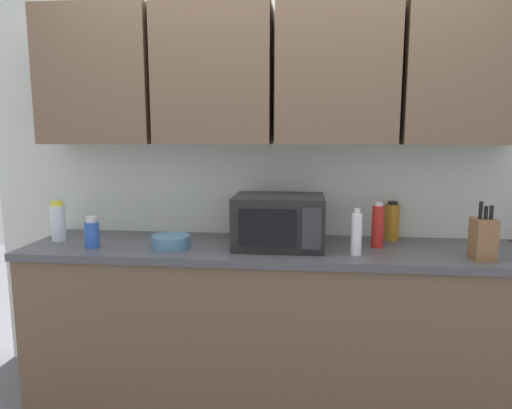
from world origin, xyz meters
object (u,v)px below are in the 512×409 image
(bottle_amber_vinegar, at_px, (392,222))
(bowl_ceramic_small, at_px, (171,242))
(microwave, at_px, (279,221))
(bottle_white_jar, at_px, (356,233))
(bottle_blue_cleaner, at_px, (92,233))
(knife_block, at_px, (483,238))
(bottle_red_sauce, at_px, (378,226))
(bottle_clear_tall, at_px, (58,222))

(bottle_amber_vinegar, bearing_deg, bowl_ceramic_small, -165.49)
(microwave, bearing_deg, bottle_white_jar, -17.76)
(bowl_ceramic_small, bearing_deg, bottle_blue_cleaner, -174.64)
(knife_block, xyz_separation_m, bottle_amber_vinegar, (-0.36, 0.38, 0.00))
(bottle_white_jar, distance_m, bottle_red_sauce, 0.21)
(knife_block, height_order, bowl_ceramic_small, knife_block)
(bottle_amber_vinegar, xyz_separation_m, bottle_blue_cleaner, (-1.64, -0.35, -0.03))
(bottle_clear_tall, xyz_separation_m, bowl_ceramic_small, (0.69, -0.09, -0.08))
(knife_block, relative_size, bottle_red_sauce, 1.16)
(microwave, bearing_deg, knife_block, -8.40)
(bottle_red_sauce, relative_size, bowl_ceramic_small, 1.20)
(microwave, bearing_deg, bowl_ceramic_small, -171.75)
(bottle_red_sauce, bearing_deg, knife_block, -21.78)
(knife_block, bearing_deg, microwave, 171.60)
(bottle_white_jar, xyz_separation_m, bottle_amber_vinegar, (0.24, 0.36, -0.00))
(bottle_white_jar, height_order, bottle_red_sauce, bottle_red_sauce)
(bottle_amber_vinegar, relative_size, bottle_clear_tall, 0.98)
(bottle_white_jar, xyz_separation_m, bottle_clear_tall, (-1.66, 0.14, 0.00))
(bottle_clear_tall, relative_size, bottle_blue_cleaner, 1.37)
(bottle_white_jar, bearing_deg, knife_block, -1.92)
(bottle_blue_cleaner, bearing_deg, bottle_red_sauce, 6.12)
(bottle_amber_vinegar, bearing_deg, bottle_white_jar, -123.85)
(bottle_white_jar, height_order, bowl_ceramic_small, bottle_white_jar)
(bottle_clear_tall, height_order, bottle_blue_cleaner, bottle_clear_tall)
(bottle_clear_tall, distance_m, bottle_red_sauce, 1.79)
(bottle_clear_tall, bearing_deg, bottle_white_jar, -4.78)
(bottle_blue_cleaner, bearing_deg, bottle_white_jar, -0.18)
(bottle_white_jar, xyz_separation_m, bowl_ceramic_small, (-0.97, 0.04, -0.08))
(bottle_white_jar, bearing_deg, bottle_clear_tall, 175.22)
(bottle_clear_tall, bearing_deg, microwave, -0.51)
(bottle_red_sauce, bearing_deg, bottle_blue_cleaner, -173.88)
(bottle_blue_cleaner, distance_m, bottle_red_sauce, 1.54)
(microwave, relative_size, bottle_blue_cleaner, 2.86)
(bottle_amber_vinegar, distance_m, bowl_ceramic_small, 1.26)
(bottle_white_jar, distance_m, bottle_amber_vinegar, 0.43)
(bottle_blue_cleaner, relative_size, bowl_ceramic_small, 0.81)
(microwave, distance_m, bottle_red_sauce, 0.53)
(bottle_red_sauce, xyz_separation_m, bowl_ceramic_small, (-1.11, -0.12, -0.08))
(knife_block, relative_size, bottle_clear_tall, 1.25)
(knife_block, xyz_separation_m, bottle_red_sauce, (-0.47, 0.19, 0.01))
(knife_block, xyz_separation_m, bottle_white_jar, (-0.60, 0.02, 0.01))
(bottle_clear_tall, bearing_deg, knife_block, -4.02)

